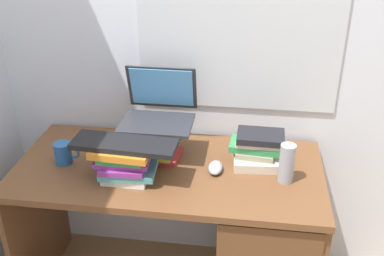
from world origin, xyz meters
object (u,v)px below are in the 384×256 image
object	(u,v)px
book_stack_side	(257,149)
laptop	(159,108)
book_stack_tall	(156,140)
computer_mouse	(215,168)
keyboard	(124,144)
desk	(241,237)
water_bottle	(287,163)
mug	(63,153)
book_stack_keyboard_riser	(125,161)

from	to	relation	value
book_stack_side	laptop	size ratio (longest dim) A/B	0.75
book_stack_tall	computer_mouse	distance (m)	0.29
book_stack_side	keyboard	size ratio (longest dim) A/B	0.56
laptop	keyboard	distance (m)	0.27
desk	water_bottle	bearing A→B (deg)	-5.22
desk	laptop	bearing A→B (deg)	157.07
desk	water_bottle	xyz separation A→B (m)	(0.16, -0.01, 0.41)
book_stack_side	computer_mouse	xyz separation A→B (m)	(-0.17, -0.10, -0.05)
book_stack_tall	mug	bearing A→B (deg)	-163.41
book_stack_keyboard_riser	water_bottle	distance (m)	0.65
book_stack_side	keyboard	bearing A→B (deg)	-159.13
book_stack_tall	keyboard	xyz separation A→B (m)	(-0.08, -0.20, 0.08)
desk	book_stack_side	world-z (taller)	book_stack_side
book_stack_keyboard_riser	keyboard	distance (m)	0.08
keyboard	water_bottle	xyz separation A→B (m)	(0.65, 0.07, -0.08)
book_stack_keyboard_riser	keyboard	xyz separation A→B (m)	(0.00, -0.00, 0.08)
desk	book_stack_keyboard_riser	size ratio (longest dim) A/B	5.11
laptop	water_bottle	distance (m)	0.60
desk	computer_mouse	distance (m)	0.37
book_stack_side	water_bottle	xyz separation A→B (m)	(0.12, -0.13, 0.02)
mug	water_bottle	xyz separation A→B (m)	(0.95, -0.01, 0.04)
book_stack_side	mug	distance (m)	0.84
book_stack_tall	book_stack_keyboard_riser	distance (m)	0.21
laptop	water_bottle	bearing A→B (deg)	-18.07
book_stack_keyboard_riser	laptop	xyz separation A→B (m)	(0.09, 0.25, 0.13)
mug	water_bottle	size ratio (longest dim) A/B	0.68
keyboard	book_stack_tall	bearing A→B (deg)	70.01
book_stack_side	mug	size ratio (longest dim) A/B	2.08
desk	laptop	size ratio (longest dim) A/B	4.24
book_stack_side	mug	xyz separation A→B (m)	(-0.83, -0.12, -0.02)
laptop	water_bottle	size ratio (longest dim) A/B	1.86
desk	laptop	world-z (taller)	laptop
laptop	computer_mouse	distance (m)	0.36
book_stack_keyboard_riser	mug	bearing A→B (deg)	165.10
book_stack_side	water_bottle	bearing A→B (deg)	-47.20
laptop	computer_mouse	xyz separation A→B (m)	(0.27, -0.15, -0.19)
computer_mouse	mug	bearing A→B (deg)	-178.13
book_stack_keyboard_riser	keyboard	world-z (taller)	keyboard
book_stack_keyboard_riser	book_stack_side	distance (m)	0.57
book_stack_tall	mug	world-z (taller)	book_stack_tall
water_bottle	book_stack_side	bearing A→B (deg)	132.80
water_bottle	laptop	bearing A→B (deg)	161.93
desk	keyboard	distance (m)	0.69
book_stack_tall	computer_mouse	size ratio (longest dim) A/B	2.28
book_stack_tall	water_bottle	distance (m)	0.57
book_stack_keyboard_riser	mug	distance (m)	0.31
book_stack_keyboard_riser	computer_mouse	bearing A→B (deg)	15.52
desk	keyboard	world-z (taller)	keyboard
book_stack_tall	desk	bearing A→B (deg)	-15.48
book_stack_tall	computer_mouse	world-z (taller)	book_stack_tall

